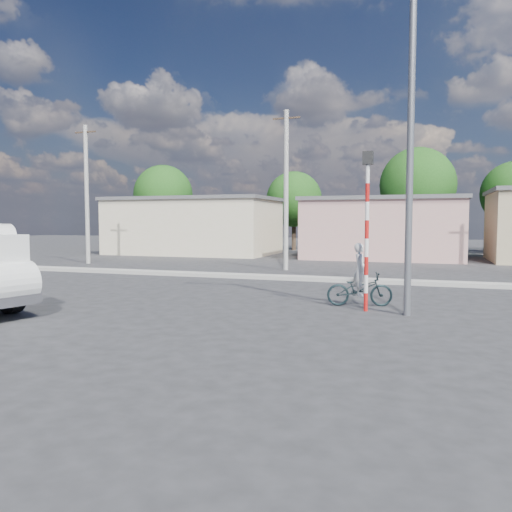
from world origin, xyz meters
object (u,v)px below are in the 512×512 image
(cyclist, at_px, (360,280))
(traffic_pole, at_px, (367,217))
(bicycle, at_px, (360,289))
(streetlight, at_px, (404,124))

(cyclist, relative_size, traffic_pole, 0.35)
(bicycle, relative_size, cyclist, 1.23)
(bicycle, height_order, cyclist, cyclist)
(bicycle, xyz_separation_m, traffic_pole, (0.27, -0.80, 2.10))
(streetlight, bearing_deg, cyclist, 137.84)
(bicycle, distance_m, streetlight, 4.76)
(traffic_pole, relative_size, streetlight, 0.48)
(bicycle, xyz_separation_m, cyclist, (0.00, 0.00, 0.27))
(cyclist, bearing_deg, traffic_pole, -175.12)
(traffic_pole, bearing_deg, cyclist, 108.85)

